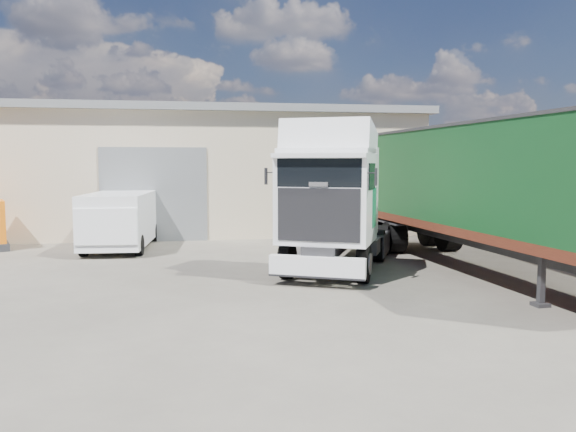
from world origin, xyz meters
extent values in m
plane|color=#282621|center=(0.00, 0.00, 0.00)|extent=(120.00, 120.00, 0.00)
cube|color=#B7A78D|center=(-6.00, 16.00, 2.50)|extent=(30.00, 12.00, 5.00)
cube|color=slate|center=(-6.00, 16.00, 5.15)|extent=(30.60, 12.60, 0.30)
cube|color=slate|center=(-2.00, 9.98, 1.80)|extent=(4.00, 0.08, 3.60)
cube|color=slate|center=(-6.00, 16.00, 5.35)|extent=(30.60, 0.40, 0.15)
cube|color=brown|center=(11.50, 6.00, 1.25)|extent=(0.35, 26.00, 2.50)
cylinder|color=black|center=(2.84, 1.89, 0.49)|extent=(2.47, 1.84, 0.98)
cylinder|color=black|center=(4.20, 4.82, 0.49)|extent=(2.51, 1.86, 0.98)
cylinder|color=black|center=(4.75, 5.99, 0.49)|extent=(2.51, 1.86, 0.98)
cube|color=#2D2D30|center=(3.77, 3.90, 0.83)|extent=(3.32, 5.87, 0.28)
cube|color=white|center=(2.47, 1.10, 0.51)|extent=(2.23, 1.20, 0.51)
cube|color=white|center=(2.98, 2.18, 2.10)|extent=(2.98, 2.89, 2.26)
cube|color=black|center=(2.53, 1.22, 1.75)|extent=(1.86, 0.90, 1.29)
cube|color=black|center=(2.54, 1.24, 2.77)|extent=(1.90, 0.92, 0.69)
cube|color=white|center=(3.06, 2.35, 3.55)|extent=(2.83, 2.58, 1.13)
cube|color=#0E623D|center=(2.08, 3.00, 1.84)|extent=(0.30, 0.63, 1.01)
cube|color=#0E623D|center=(4.18, 2.03, 1.84)|extent=(0.30, 0.63, 1.01)
cylinder|color=#2D2D30|center=(4.28, 4.98, 1.02)|extent=(1.35, 1.35, 0.11)
cube|color=#2D2D30|center=(6.74, -1.36, 0.55)|extent=(0.32, 0.32, 1.11)
cylinder|color=black|center=(7.06, 6.57, 0.53)|extent=(2.63, 1.25, 1.07)
cube|color=#2D2D30|center=(7.36, 2.51, 0.90)|extent=(1.70, 12.08, 0.35)
cube|color=#5F2815|center=(7.36, 2.51, 1.24)|extent=(3.41, 12.21, 0.24)
cube|color=black|center=(7.36, 2.51, 2.66)|extent=(3.41, 12.21, 2.61)
cube|color=#2D2D30|center=(7.36, 2.51, 3.99)|extent=(3.47, 12.28, 0.08)
cylinder|color=black|center=(-3.13, 6.74, 0.34)|extent=(2.03, 0.81, 0.68)
cylinder|color=black|center=(-2.92, 10.04, 0.34)|extent=(2.03, 0.81, 0.68)
cube|color=white|center=(-3.02, 8.39, 1.09)|extent=(2.26, 4.87, 1.76)
cube|color=white|center=(-3.15, 6.43, 1.03)|extent=(1.97, 1.05, 1.14)
cube|color=black|center=(-3.13, 6.63, 1.60)|extent=(1.81, 0.20, 0.62)
camera|label=1|loc=(-0.29, -11.92, 2.99)|focal=35.00mm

